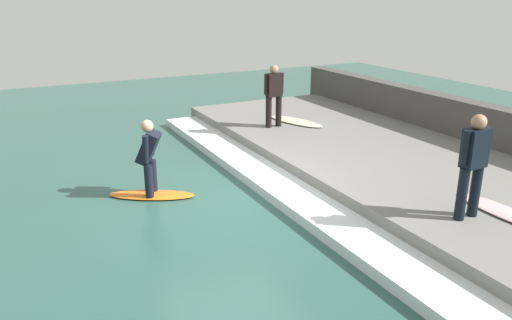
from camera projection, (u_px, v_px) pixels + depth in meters
ground_plane at (229, 200)px, 9.19m from camera, size 28.00×28.00×0.00m
concrete_ledge at (385, 161)px, 10.72m from camera, size 4.40×12.07×0.39m
back_wall at (468, 128)px, 11.64m from camera, size 0.50×12.68×1.26m
wave_foam_crest at (279, 186)px, 9.61m from camera, size 0.87×11.47×0.19m
surfboard_riding at (152, 195)px, 9.37m from camera, size 1.65×1.23×0.06m
surfer_riding at (149, 154)px, 9.10m from camera, size 0.58×0.60×1.42m
surfer_waiting_near at (473, 161)px, 7.30m from camera, size 0.54×0.24×1.61m
surfboard_waiting_near at (504, 212)px, 7.70m from camera, size 0.47×1.73×0.06m
surfer_waiting_far at (274, 93)px, 12.39m from camera, size 0.53×0.25×1.56m
surfboard_waiting_far at (296, 121)px, 13.07m from camera, size 1.06×1.79×0.06m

